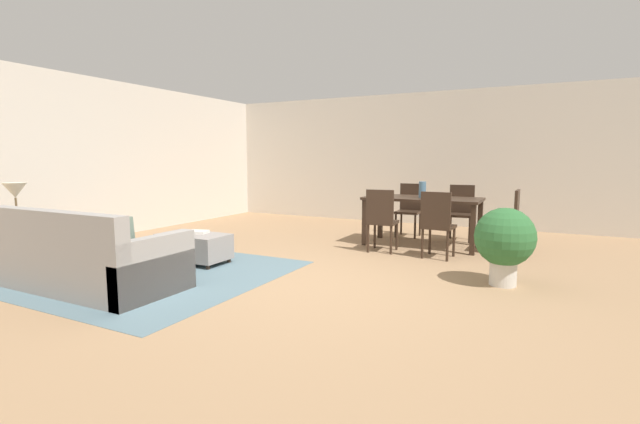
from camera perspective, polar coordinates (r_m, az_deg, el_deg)
ground_plane at (r=4.98m, az=-1.72°, el=-8.96°), size 10.80×10.80×0.00m
wall_back at (r=9.48m, az=13.11°, el=6.66°), size 9.00×0.12×2.70m
wall_left at (r=8.28m, az=-28.46°, el=6.00°), size 0.12×11.00×2.70m
area_rug at (r=5.72m, az=-21.21°, el=-7.29°), size 3.00×2.80×0.01m
couch at (r=5.32m, az=-27.94°, el=-5.52°), size 2.06×0.96×0.86m
ottoman_table at (r=6.05m, az=-15.90°, el=-4.24°), size 0.91×0.51×0.38m
side_table at (r=6.45m, az=-34.27°, el=-2.54°), size 0.40×0.40×0.55m
table_lamp at (r=6.40m, az=-34.59°, el=2.11°), size 0.26×0.26×0.53m
dining_table at (r=7.07m, az=13.05°, el=1.09°), size 1.75×0.85×0.76m
dining_chair_near_left at (r=6.47m, az=7.90°, el=-0.63°), size 0.43×0.43×0.92m
dining_chair_near_right at (r=6.20m, az=14.85°, el=-1.13°), size 0.42×0.42×0.92m
dining_chair_far_left at (r=7.94m, az=11.46°, el=0.69°), size 0.40×0.40×0.92m
dining_chair_far_right at (r=7.75m, az=17.68°, el=0.35°), size 0.43×0.43×0.92m
dining_chair_head_east at (r=6.88m, az=23.13°, el=-0.68°), size 0.41×0.41×0.92m
vase_centerpiece at (r=7.02m, az=13.04°, el=2.83°), size 0.11×0.11×0.25m
book_on_ottoman at (r=6.08m, az=-15.48°, el=-2.47°), size 0.30×0.26×0.03m
potted_plant at (r=5.13m, az=22.66°, el=-3.32°), size 0.63×0.63×0.84m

